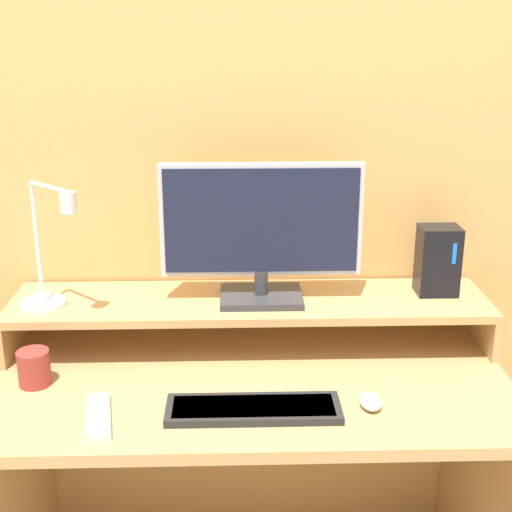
% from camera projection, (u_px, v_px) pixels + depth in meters
% --- Properties ---
extents(wall_back, '(6.00, 0.05, 2.50)m').
position_uv_depth(wall_back, '(248.00, 134.00, 1.96)').
color(wall_back, '#E5AD60').
rests_on(wall_back, ground_plane).
extents(desk, '(1.28, 0.67, 0.70)m').
position_uv_depth(desk, '(252.00, 443.00, 1.84)').
color(desk, tan).
rests_on(desk, ground_plane).
extents(monitor_shelf, '(1.28, 0.29, 0.13)m').
position_uv_depth(monitor_shelf, '(250.00, 305.00, 1.93)').
color(monitor_shelf, tan).
rests_on(monitor_shelf, desk).
extents(monitor, '(0.53, 0.17, 0.37)m').
position_uv_depth(monitor, '(261.00, 231.00, 1.85)').
color(monitor, '#38383D').
rests_on(monitor, monitor_shelf).
extents(desk_lamp, '(0.19, 0.19, 0.34)m').
position_uv_depth(desk_lamp, '(49.00, 264.00, 1.81)').
color(desk_lamp, silver).
rests_on(desk_lamp, monitor_shelf).
extents(router_dock, '(0.11, 0.09, 0.19)m').
position_uv_depth(router_dock, '(438.00, 260.00, 1.93)').
color(router_dock, black).
rests_on(router_dock, monitor_shelf).
extents(keyboard, '(0.40, 0.12, 0.02)m').
position_uv_depth(keyboard, '(254.00, 409.00, 1.61)').
color(keyboard, '#282828').
rests_on(keyboard, desk).
extents(mouse, '(0.05, 0.08, 0.03)m').
position_uv_depth(mouse, '(371.00, 401.00, 1.63)').
color(mouse, white).
rests_on(mouse, desk).
extents(remote_control, '(0.08, 0.19, 0.02)m').
position_uv_depth(remote_control, '(99.00, 416.00, 1.59)').
color(remote_control, white).
rests_on(remote_control, desk).
extents(mug, '(0.08, 0.08, 0.09)m').
position_uv_depth(mug, '(34.00, 368.00, 1.73)').
color(mug, '#9E332D').
rests_on(mug, desk).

